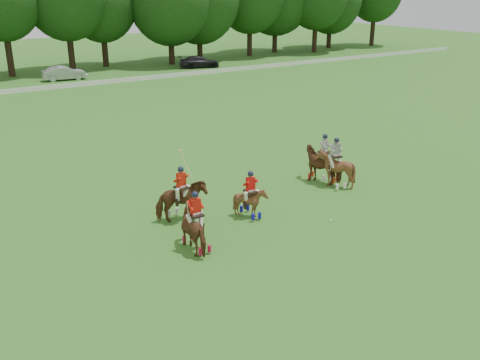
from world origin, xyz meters
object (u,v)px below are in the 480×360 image
polo_red_c (250,201)px  polo_stripe_b (335,168)px  car_right (199,62)px  polo_red_b (182,202)px  polo_stripe_a (324,164)px  polo_ball (330,220)px  polo_red_a (196,229)px  car_mid (64,73)px

polo_red_c → polo_stripe_b: polo_stripe_b is taller
car_right → polo_red_b: size_ratio=1.57×
polo_red_c → car_right: bearing=64.2°
polo_stripe_a → polo_ball: (-2.98, -3.91, -0.88)m
polo_red_a → polo_red_c: size_ratio=1.12×
car_right → car_mid: bearing=104.2°
car_right → polo_red_b: bearing=164.6°
polo_stripe_a → polo_ball: size_ratio=27.69×
polo_red_a → polo_ball: 6.12m
polo_red_a → polo_stripe_b: 9.26m
polo_red_a → polo_stripe_b: polo_stripe_b is taller
car_mid → polo_ball: size_ratio=48.25×
polo_stripe_b → polo_stripe_a: bearing=90.8°
car_right → polo_stripe_a: 39.88m
polo_stripe_a → polo_ball: polo_stripe_a is taller
car_mid → polo_stripe_b: bearing=-170.7°
polo_red_a → polo_ball: polo_red_a is taller
polo_red_b → polo_ball: polo_red_b is taller
car_mid → polo_ball: 41.48m
polo_red_b → car_mid: bearing=81.4°
polo_red_a → polo_red_b: polo_red_b is taller
polo_red_b → polo_stripe_a: 8.30m
car_mid → polo_stripe_a: 37.65m
car_right → polo_red_c: size_ratio=2.25×
polo_red_b → polo_red_c: (2.69, -1.16, -0.17)m
car_mid → polo_ball: (-0.42, -41.47, -0.67)m
polo_red_a → polo_red_b: (0.69, 2.52, 0.05)m
car_right → polo_ball: size_ratio=52.49×
polo_stripe_b → polo_red_a: bearing=-166.1°
car_mid → polo_ball: bearing=-175.1°
car_right → polo_ball: bearing=172.7°
car_right → polo_red_a: polo_red_a is taller
polo_red_b → polo_stripe_a: (8.28, 0.52, 0.01)m
car_right → polo_stripe_b: polo_stripe_b is taller
polo_red_a → polo_red_b: bearing=74.6°
car_mid → polo_red_c: bearing=-178.9°
polo_red_a → polo_red_b: size_ratio=0.78×
polo_red_a → polo_ball: (6.00, -0.87, -0.81)m
polo_ball → polo_red_a: bearing=171.7°
polo_ball → car_mid: bearing=89.4°
polo_red_c → polo_stripe_a: (5.59, 1.67, 0.19)m
car_right → polo_red_c: (-19.00, -39.23, 0.05)m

